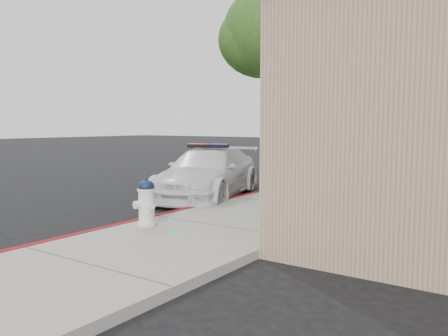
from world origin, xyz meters
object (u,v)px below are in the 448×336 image
street_tree_far (366,58)px  fire_hydrant (146,202)px  street_tree_near (281,36)px  police_car (208,173)px  street_tree_mid (323,45)px

street_tree_far → fire_hydrant: bearing=-93.9°
fire_hydrant → street_tree_near: size_ratio=0.15×
street_tree_far → police_car: bearing=-110.0°
street_tree_mid → street_tree_far: bearing=77.1°
fire_hydrant → street_tree_mid: bearing=110.8°
police_car → street_tree_mid: street_tree_mid is taller
police_car → street_tree_mid: size_ratio=0.88×
fire_hydrant → street_tree_mid: 8.96m
street_tree_near → street_tree_mid: street_tree_mid is taller
police_car → street_tree_far: (2.34, 6.40, 3.78)m
street_tree_mid → street_tree_far: 2.59m
police_car → street_tree_mid: (1.76, 3.88, 3.92)m
fire_hydrant → street_tree_mid: (0.14, 8.00, 4.03)m
fire_hydrant → street_tree_far: (0.72, 10.52, 3.89)m
street_tree_near → street_tree_far: street_tree_near is taller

